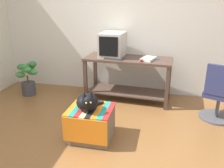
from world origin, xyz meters
TOP-DOWN VIEW (x-y plane):
  - ground_plane at (0.00, 0.00)m, footprint 14.00×14.00m
  - back_wall at (0.00, 2.05)m, footprint 8.00×0.10m
  - desk at (0.19, 1.60)m, footprint 1.54×0.69m
  - tv_monitor at (-0.10, 1.68)m, footprint 0.43×0.55m
  - keyboard at (-0.07, 1.48)m, footprint 0.42×0.21m
  - book at (0.55, 1.53)m, footprint 0.27×0.33m
  - ottoman_with_blanket at (-0.07, 0.22)m, footprint 0.57×0.53m
  - cat at (-0.09, 0.17)m, footprint 0.37×0.42m
  - potted_plant at (-1.68, 1.39)m, footprint 0.42×0.37m
  - office_chair at (1.64, 1.12)m, footprint 0.54×0.55m
  - stapler at (0.45, 1.41)m, footprint 0.04×0.11m
  - pen at (0.68, 1.56)m, footprint 0.13×0.06m

SIDE VIEW (x-z plane):
  - ground_plane at x=0.00m, z-range 0.00..0.00m
  - ottoman_with_blanket at x=-0.07m, z-range 0.00..0.43m
  - potted_plant at x=-1.68m, z-range 0.02..0.66m
  - office_chair at x=1.64m, z-range -0.06..0.83m
  - desk at x=0.19m, z-range 0.14..0.92m
  - cat at x=-0.09m, z-range 0.40..0.69m
  - pen at x=0.68m, z-range 0.78..0.78m
  - keyboard at x=-0.07m, z-range 0.78..0.80m
  - stapler at x=0.45m, z-range 0.78..0.82m
  - book at x=0.55m, z-range 0.78..0.82m
  - tv_monitor at x=-0.10m, z-range 0.77..1.19m
  - back_wall at x=0.00m, z-range 0.00..2.60m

